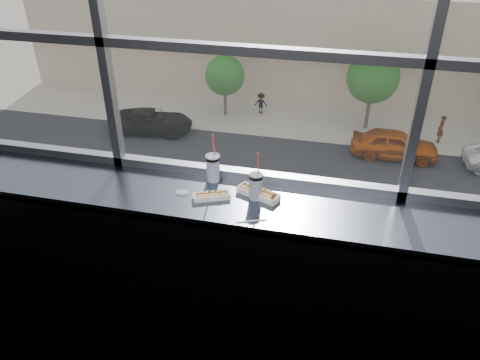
% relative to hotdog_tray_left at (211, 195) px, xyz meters
% --- Properties ---
extents(wall_back_lower, '(6.00, 0.00, 6.00)m').
position_rel_hotdog_tray_left_xyz_m(wall_back_lower, '(0.21, 0.30, -0.57)').
color(wall_back_lower, black).
rests_on(wall_back_lower, ground).
extents(counter, '(6.00, 0.55, 0.06)m').
position_rel_hotdog_tray_left_xyz_m(counter, '(0.21, 0.03, -0.05)').
color(counter, '#535A67').
rests_on(counter, ground).
extents(counter_fascia, '(6.00, 0.04, 1.04)m').
position_rel_hotdog_tray_left_xyz_m(counter_fascia, '(0.21, -0.23, -0.57)').
color(counter_fascia, '#535A67').
rests_on(counter_fascia, ground).
extents(hotdog_tray_left, '(0.25, 0.17, 0.06)m').
position_rel_hotdog_tray_left_xyz_m(hotdog_tray_left, '(0.00, 0.00, 0.00)').
color(hotdog_tray_left, white).
rests_on(hotdog_tray_left, counter).
extents(hotdog_tray_right, '(0.31, 0.20, 0.07)m').
position_rel_hotdog_tray_left_xyz_m(hotdog_tray_right, '(0.29, 0.10, 0.00)').
color(hotdog_tray_right, white).
rests_on(hotdog_tray_right, counter).
extents(soda_cup_left, '(0.10, 0.10, 0.37)m').
position_rel_hotdog_tray_left_xyz_m(soda_cup_left, '(-0.05, 0.23, 0.08)').
color(soda_cup_left, white).
rests_on(soda_cup_left, counter).
extents(soda_cup_right, '(0.10, 0.10, 0.35)m').
position_rel_hotdog_tray_left_xyz_m(soda_cup_right, '(0.28, 0.07, 0.08)').
color(soda_cup_right, white).
rests_on(soda_cup_right, counter).
extents(loose_straw, '(0.18, 0.08, 0.01)m').
position_rel_hotdog_tray_left_xyz_m(loose_straw, '(0.31, -0.19, -0.02)').
color(loose_straw, white).
rests_on(loose_straw, counter).
extents(wrapper, '(0.09, 0.07, 0.02)m').
position_rel_hotdog_tray_left_xyz_m(wrapper, '(-0.21, 0.01, -0.01)').
color(wrapper, silver).
rests_on(wrapper, counter).
extents(plaza_ground, '(120.00, 120.00, 0.00)m').
position_rel_hotdog_tray_left_xyz_m(plaza_ground, '(0.21, 43.80, -12.12)').
color(plaza_ground, '#A59987').
rests_on(plaza_ground, ground).
extents(street_asphalt, '(80.00, 10.00, 0.06)m').
position_rel_hotdog_tray_left_xyz_m(street_asphalt, '(0.21, 20.30, -12.09)').
color(street_asphalt, black).
rests_on(street_asphalt, plaza_ground).
extents(far_sidewalk, '(80.00, 6.00, 0.04)m').
position_rel_hotdog_tray_left_xyz_m(far_sidewalk, '(0.21, 28.30, -12.10)').
color(far_sidewalk, '#A59987').
rests_on(far_sidewalk, plaza_ground).
extents(far_building, '(50.00, 14.00, 8.00)m').
position_rel_hotdog_tray_left_xyz_m(far_building, '(0.21, 38.30, -8.12)').
color(far_building, tan).
rests_on(far_building, plaza_ground).
extents(car_near_a, '(2.68, 5.81, 1.90)m').
position_rel_hotdog_tray_left_xyz_m(car_near_a, '(-14.23, 16.30, -11.12)').
color(car_near_a, silver).
rests_on(car_near_a, street_asphalt).
extents(car_far_b, '(2.94, 6.99, 2.32)m').
position_rel_hotdog_tray_left_xyz_m(car_far_b, '(4.06, 24.30, -10.90)').
color(car_far_b, '#B64000').
rests_on(car_far_b, street_asphalt).
extents(car_near_b, '(2.63, 5.87, 1.93)m').
position_rel_hotdog_tray_left_xyz_m(car_near_b, '(-7.13, 16.30, -11.10)').
color(car_near_b, black).
rests_on(car_near_b, street_asphalt).
extents(car_far_a, '(3.28, 6.34, 2.02)m').
position_rel_hotdog_tray_left_xyz_m(car_far_a, '(-11.68, 24.30, -11.05)').
color(car_far_a, black).
rests_on(car_far_a, street_asphalt).
extents(pedestrian_c, '(0.73, 0.97, 2.18)m').
position_rel_hotdog_tray_left_xyz_m(pedestrian_c, '(7.04, 27.14, -10.99)').
color(pedestrian_c, '#66605B').
rests_on(pedestrian_c, far_sidewalk).
extents(pedestrian_a, '(0.82, 0.62, 1.85)m').
position_rel_hotdog_tray_left_xyz_m(pedestrian_a, '(-5.11, 29.13, -11.16)').
color(pedestrian_a, '#66605B').
rests_on(pedestrian_a, far_sidewalk).
extents(tree_left, '(2.82, 2.82, 4.40)m').
position_rel_hotdog_tray_left_xyz_m(tree_left, '(-7.60, 28.30, -9.14)').
color(tree_left, '#47382B').
rests_on(tree_left, far_sidewalk).
extents(tree_center, '(3.44, 3.44, 5.37)m').
position_rel_hotdog_tray_left_xyz_m(tree_center, '(2.42, 28.30, -8.48)').
color(tree_center, '#47382B').
rests_on(tree_center, far_sidewalk).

